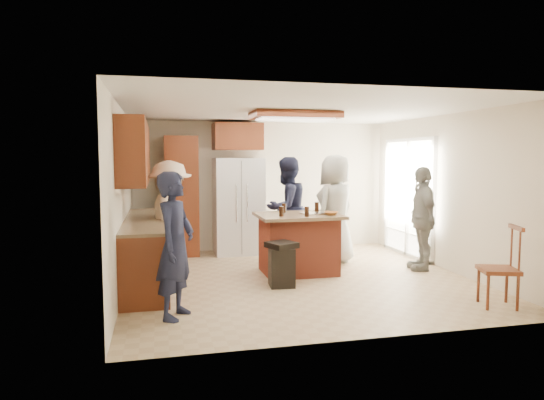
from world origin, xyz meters
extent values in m
plane|color=tan|center=(0.00, 0.00, 0.00)|extent=(5.00, 5.00, 0.00)
plane|color=white|center=(0.00, 0.00, 2.50)|extent=(5.00, 5.00, 0.00)
plane|color=beige|center=(0.00, 2.50, 1.25)|extent=(5.00, 0.00, 5.00)
plane|color=beige|center=(0.00, -2.50, 1.25)|extent=(5.00, 0.00, 5.00)
plane|color=beige|center=(-2.50, 0.00, 1.25)|extent=(0.00, 5.00, 5.00)
plane|color=beige|center=(2.50, 0.00, 1.25)|extent=(0.00, 5.00, 5.00)
cube|color=white|center=(2.48, 1.20, 1.05)|extent=(0.02, 1.60, 2.10)
cube|color=white|center=(2.46, 1.20, 1.05)|extent=(0.08, 1.72, 2.10)
cube|color=maroon|center=(0.00, 0.20, 2.44)|extent=(1.30, 0.70, 0.10)
cube|color=white|center=(0.00, 0.20, 2.38)|extent=(1.10, 0.50, 0.02)
cube|color=olive|center=(4.00, 1.20, -0.05)|extent=(3.00, 3.00, 0.10)
cube|color=#593319|center=(4.70, 1.80, 1.00)|extent=(1.40, 1.60, 2.00)
imported|color=#1C2039|center=(-1.84, -1.38, 0.83)|extent=(0.66, 0.74, 1.66)
imported|color=black|center=(0.20, 1.42, 0.91)|extent=(1.04, 0.93, 1.82)
imported|color=#97988F|center=(0.90, 0.84, 0.93)|extent=(1.08, 1.01, 1.86)
imported|color=gray|center=(2.12, 0.13, 0.83)|extent=(0.71, 1.07, 1.67)
imported|color=tan|center=(-1.86, 0.42, 0.88)|extent=(0.62, 1.18, 1.77)
cube|color=maroon|center=(-2.20, 0.40, 0.44)|extent=(0.60, 3.00, 0.88)
cube|color=#846B4C|center=(-2.20, 0.40, 0.90)|extent=(0.64, 3.00, 0.04)
cube|color=maroon|center=(-2.33, 0.40, 1.88)|extent=(0.35, 3.00, 0.85)
cube|color=maroon|center=(-1.60, 2.20, 1.10)|extent=(0.60, 0.60, 2.20)
cube|color=maroon|center=(-0.55, 2.20, 2.20)|extent=(0.90, 0.60, 0.50)
cube|color=white|center=(-0.55, 2.12, 0.90)|extent=(0.90, 0.72, 1.80)
cube|color=gray|center=(-0.55, 1.75, 0.90)|extent=(0.01, 0.01, 1.71)
cylinder|color=silver|center=(-0.65, 1.73, 0.99)|extent=(0.02, 0.02, 0.70)
cylinder|color=silver|center=(-0.45, 1.73, 0.99)|extent=(0.02, 0.02, 0.70)
cube|color=#A6402A|center=(0.11, 0.35, 0.44)|extent=(1.10, 0.85, 0.88)
cube|color=#876E4E|center=(0.11, 0.35, 0.91)|extent=(1.28, 1.03, 0.05)
cube|color=silver|center=(0.36, 0.30, 0.94)|extent=(0.45, 0.39, 0.02)
imported|color=brown|center=(0.56, 0.10, 0.96)|extent=(0.29, 0.29, 0.05)
cylinder|color=black|center=(-0.23, 0.13, 1.01)|extent=(0.07, 0.07, 0.15)
cylinder|color=black|center=(-0.06, 0.60, 1.01)|extent=(0.07, 0.07, 0.15)
cylinder|color=black|center=(0.52, 0.68, 1.01)|extent=(0.07, 0.07, 0.15)
cylinder|color=black|center=(0.14, 0.02, 1.01)|extent=(0.07, 0.07, 0.15)
cube|color=black|center=(-0.35, -0.37, 0.28)|extent=(0.37, 0.37, 0.55)
cube|color=black|center=(-0.35, -0.37, 0.59)|extent=(0.47, 0.47, 0.08)
cube|color=maroon|center=(1.98, -1.87, 0.45)|extent=(0.53, 0.53, 0.05)
cylinder|color=maroon|center=(1.77, -1.98, 0.22)|extent=(0.05, 0.05, 0.44)
cylinder|color=maroon|center=(2.09, -2.08, 0.22)|extent=(0.05, 0.05, 0.44)
cylinder|color=maroon|center=(1.87, -1.65, 0.22)|extent=(0.05, 0.05, 0.44)
cylinder|color=maroon|center=(2.20, -1.76, 0.22)|extent=(0.05, 0.05, 0.44)
cube|color=maroon|center=(2.16, -1.93, 0.97)|extent=(0.16, 0.39, 0.05)
cylinder|color=maroon|center=(2.12, -2.04, 0.72)|extent=(0.03, 0.03, 0.50)
cylinder|color=maroon|center=(2.20, -1.82, 0.72)|extent=(0.03, 0.03, 0.50)
camera|label=1|loc=(-2.01, -6.86, 1.81)|focal=32.00mm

